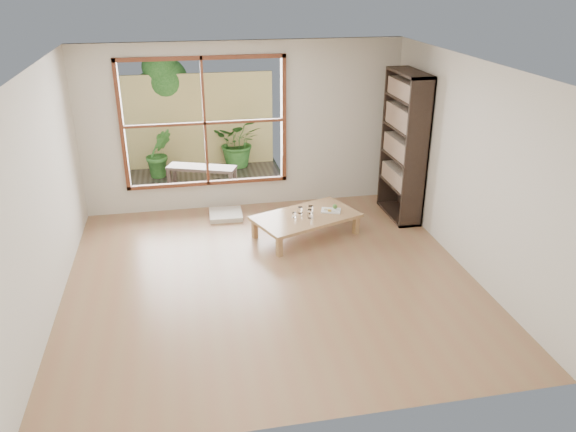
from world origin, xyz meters
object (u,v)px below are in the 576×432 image
at_px(bookshelf, 404,147).
at_px(garden_bench, 202,170).
at_px(food_tray, 332,210).
at_px(low_table, 306,218).

distance_m(bookshelf, garden_bench, 3.54).
bearing_deg(bookshelf, garden_bench, 149.14).
distance_m(food_tray, garden_bench, 2.78).
xyz_separation_m(low_table, bookshelf, (1.60, 0.46, 0.83)).
distance_m(low_table, bookshelf, 1.86).
bearing_deg(bookshelf, food_tray, -162.50).
bearing_deg(food_tray, garden_bench, 149.08).
height_order(food_tray, garden_bench, food_tray).
relative_size(low_table, garden_bench, 1.34).
height_order(bookshelf, garden_bench, bookshelf).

